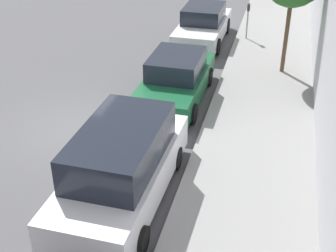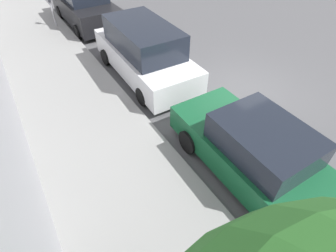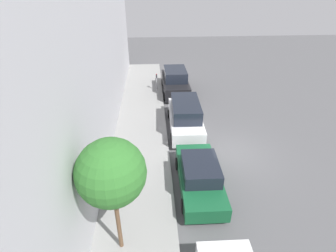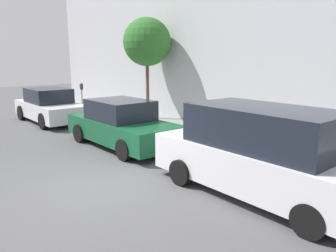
% 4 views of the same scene
% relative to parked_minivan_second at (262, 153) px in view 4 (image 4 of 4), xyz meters
% --- Properties ---
extents(ground_plane, '(60.00, 60.00, 0.00)m').
position_rel_parked_minivan_second_xyz_m(ground_plane, '(-2.30, 2.71, -0.92)').
color(ground_plane, '#515154').
extents(sidewalk, '(3.19, 32.00, 0.15)m').
position_rel_parked_minivan_second_xyz_m(sidewalk, '(2.80, 2.71, -0.85)').
color(sidewalk, gray).
rests_on(sidewalk, ground_plane).
extents(parked_minivan_second, '(2.02, 4.94, 1.90)m').
position_rel_parked_minivan_second_xyz_m(parked_minivan_second, '(0.00, 0.00, 0.00)').
color(parked_minivan_second, silver).
rests_on(parked_minivan_second, ground_plane).
extents(parked_sedan_third, '(1.92, 4.52, 1.54)m').
position_rel_parked_minivan_second_xyz_m(parked_sedan_third, '(-0.02, 5.34, -0.20)').
color(parked_sedan_third, '#14512D').
rests_on(parked_sedan_third, ground_plane).
extents(parked_sedan_fourth, '(1.92, 4.52, 1.54)m').
position_rel_parked_minivan_second_xyz_m(parked_sedan_fourth, '(-0.19, 11.09, -0.20)').
color(parked_sedan_fourth, silver).
rests_on(parked_sedan_fourth, ground_plane).
extents(parking_meter_far, '(0.11, 0.15, 1.53)m').
position_rel_parked_minivan_second_xyz_m(parking_meter_far, '(1.65, 11.54, 0.16)').
color(parking_meter_far, '#ADADB2').
rests_on(parking_meter_far, sidewalk).
extents(street_tree, '(2.14, 2.14, 4.52)m').
position_rel_parked_minivan_second_xyz_m(street_tree, '(3.30, 8.25, 2.66)').
color(street_tree, brown).
rests_on(street_tree, sidewalk).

